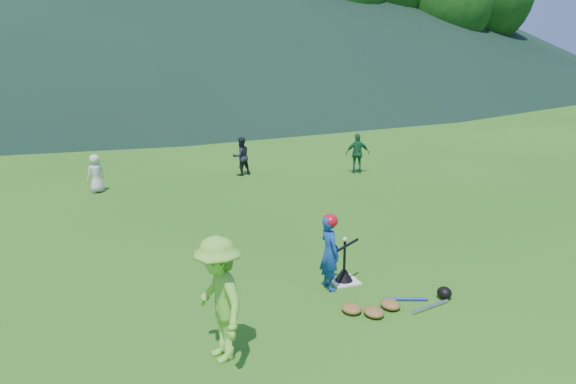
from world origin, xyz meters
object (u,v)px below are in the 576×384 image
object	(u,v)px
fielder_c	(358,153)
equipment_pile	(391,305)
home_plate	(344,281)
fielder_b	(241,156)
batter_child	(330,253)
fielder_a	(96,174)
adult_coach	(219,299)
batting_tee	(344,274)

from	to	relation	value
fielder_c	equipment_pile	world-z (taller)	fielder_c
home_plate	fielder_b	world-z (taller)	fielder_b
fielder_c	equipment_pile	distance (m)	8.80
batter_child	home_plate	bearing A→B (deg)	-68.41
fielder_a	fielder_b	distance (m)	4.11
adult_coach	fielder_a	bearing A→B (deg)	179.17
fielder_c	equipment_pile	xyz separation A→B (m)	(-3.74, -7.95, -0.53)
fielder_a	batting_tee	size ratio (longest dim) A/B	1.48
home_plate	equipment_pile	distance (m)	1.15
batter_child	batting_tee	size ratio (longest dim) A/B	1.79
batter_child	adult_coach	distance (m)	2.53
home_plate	batting_tee	distance (m)	0.12
fielder_a	fielder_b	world-z (taller)	fielder_b
home_plate	adult_coach	bearing A→B (deg)	-149.31
fielder_c	equipment_pile	size ratio (longest dim) A/B	0.66
batter_child	fielder_b	bearing A→B (deg)	-8.50
adult_coach	equipment_pile	xyz separation A→B (m)	(2.69, 0.35, -0.73)
fielder_a	home_plate	bearing A→B (deg)	86.76
batting_tee	equipment_pile	bearing A→B (deg)	-79.79
fielder_c	home_plate	bearing A→B (deg)	77.19
adult_coach	batting_tee	size ratio (longest dim) A/B	2.35
home_plate	fielder_b	bearing A→B (deg)	85.26
adult_coach	fielder_a	size ratio (longest dim) A/B	1.59
fielder_b	fielder_c	bearing A→B (deg)	148.26
batting_tee	equipment_pile	size ratio (longest dim) A/B	0.38
batting_tee	batter_child	bearing A→B (deg)	-157.00
home_plate	fielder_b	xyz separation A→B (m)	(0.65, 7.86, 0.55)
home_plate	fielder_a	distance (m)	8.16
home_plate	fielder_a	world-z (taller)	fielder_a
fielder_c	batting_tee	bearing A→B (deg)	77.19
batter_child	fielder_c	distance (m)	8.18
adult_coach	batting_tee	world-z (taller)	adult_coach
fielder_a	batting_tee	xyz separation A→B (m)	(3.43, -7.39, -0.37)
batter_child	adult_coach	size ratio (longest dim) A/B	0.76
equipment_pile	batting_tee	bearing A→B (deg)	100.21
adult_coach	fielder_c	world-z (taller)	adult_coach
home_plate	fielder_a	bearing A→B (deg)	114.88
fielder_a	equipment_pile	bearing A→B (deg)	84.97
batting_tee	fielder_a	bearing A→B (deg)	114.88
fielder_c	adult_coach	bearing A→B (deg)	69.43
fielder_b	batting_tee	world-z (taller)	fielder_b
batter_child	equipment_pile	xyz separation A→B (m)	(0.55, -0.98, -0.54)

